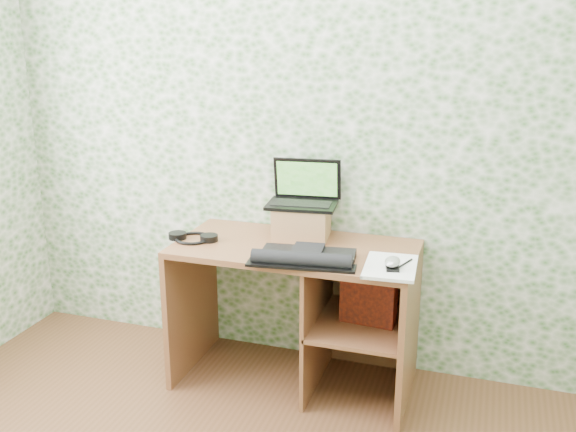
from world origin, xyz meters
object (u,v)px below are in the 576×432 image
(keyboard, at_px, (305,257))
(riser, at_px, (302,222))
(laptop, at_px, (304,194))
(desk, at_px, (311,296))
(notepad, at_px, (391,267))

(keyboard, bearing_deg, riser, 102.35)
(laptop, xyz_separation_m, keyboard, (0.12, -0.38, -0.20))
(desk, distance_m, notepad, 0.54)
(desk, relative_size, laptop, 3.21)
(desk, height_order, keyboard, keyboard)
(desk, height_order, laptop, laptop)
(desk, bearing_deg, keyboard, -81.89)
(desk, xyz_separation_m, notepad, (0.42, -0.18, 0.28))
(laptop, distance_m, notepad, 0.65)
(laptop, relative_size, keyboard, 0.73)
(desk, xyz_separation_m, keyboard, (0.03, -0.22, 0.29))
(notepad, bearing_deg, desk, 152.67)
(desk, relative_size, riser, 4.35)
(desk, bearing_deg, laptop, 119.86)
(laptop, distance_m, keyboard, 0.44)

